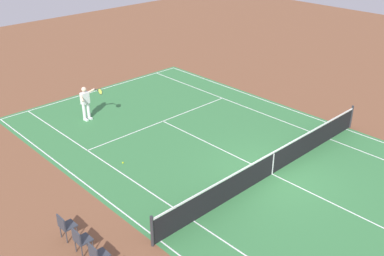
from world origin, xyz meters
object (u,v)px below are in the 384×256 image
at_px(spectator_chair_2, 97,255).
at_px(spectator_chair_3, 81,239).
at_px(tennis_ball, 123,163).
at_px(spectator_chair_4, 65,225).
at_px(tennis_net, 273,163).
at_px(tennis_player_near, 86,102).

relative_size(spectator_chair_2, spectator_chair_3, 1.00).
xyz_separation_m(tennis_ball, spectator_chair_3, (-3.37, 3.85, 0.49)).
bearing_deg(spectator_chair_4, tennis_net, -105.22).
distance_m(tennis_player_near, spectator_chair_3, 9.32).
distance_m(tennis_net, spectator_chair_4, 7.77).
distance_m(tennis_ball, spectator_chair_3, 5.14).
bearing_deg(spectator_chair_2, spectator_chair_4, 0.00).
bearing_deg(tennis_ball, spectator_chair_3, 131.18).
bearing_deg(spectator_chair_3, spectator_chair_2, 180.00).
height_order(spectator_chair_2, spectator_chair_4, same).
distance_m(tennis_net, tennis_ball, 5.83).
relative_size(tennis_ball, spectator_chair_3, 0.08).
distance_m(spectator_chair_3, spectator_chair_4, 0.88).
bearing_deg(tennis_player_near, spectator_chair_2, 150.08).
bearing_deg(tennis_net, spectator_chair_4, 74.78).
xyz_separation_m(tennis_net, spectator_chair_2, (0.29, 7.50, 0.03)).
distance_m(tennis_player_near, spectator_chair_4, 8.60).
distance_m(tennis_net, spectator_chair_2, 7.50).
height_order(tennis_player_near, spectator_chair_4, tennis_player_near).
relative_size(tennis_ball, spectator_chair_4, 0.08).
height_order(tennis_ball, spectator_chair_4, spectator_chair_4).
height_order(tennis_net, spectator_chair_2, tennis_net).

